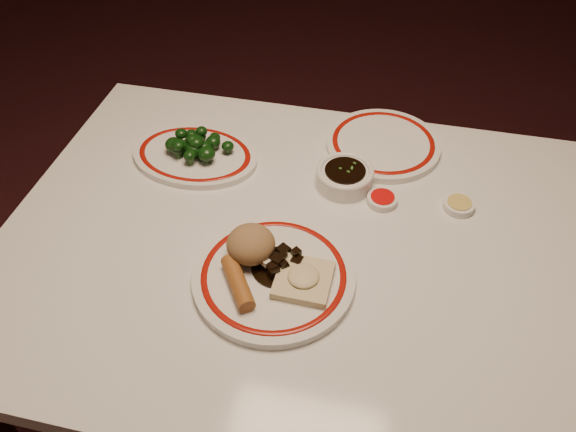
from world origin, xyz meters
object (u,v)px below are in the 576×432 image
(dining_table, at_px, (301,269))
(spring_roll, at_px, (238,283))
(rice_mound, at_px, (251,244))
(broccoli_plate, at_px, (195,155))
(stirfry_heap, at_px, (278,263))
(fried_wonton, at_px, (303,279))
(main_plate, at_px, (274,276))
(broccoli_pile, at_px, (195,144))
(soy_bowl, at_px, (345,177))

(dining_table, distance_m, spring_roll, 0.22)
(rice_mound, distance_m, broccoli_plate, 0.34)
(spring_roll, relative_size, broccoli_plate, 0.37)
(stirfry_heap, bearing_deg, fried_wonton, -26.49)
(main_plate, bearing_deg, stirfry_heap, 77.85)
(broccoli_plate, bearing_deg, broccoli_pile, 47.67)
(dining_table, distance_m, stirfry_heap, 0.15)
(rice_mound, relative_size, stirfry_heap, 0.92)
(dining_table, bearing_deg, soy_bowl, 72.65)
(broccoli_plate, bearing_deg, soy_bowl, -2.34)
(main_plate, bearing_deg, dining_table, 74.34)
(broccoli_pile, bearing_deg, stirfry_heap, -47.80)
(fried_wonton, height_order, broccoli_plate, fried_wonton)
(dining_table, xyz_separation_m, spring_roll, (-0.08, -0.15, 0.13))
(dining_table, bearing_deg, stirfry_heap, -106.36)
(dining_table, bearing_deg, spring_roll, -118.72)
(soy_bowl, bearing_deg, dining_table, -107.35)
(stirfry_heap, bearing_deg, dining_table, 73.64)
(broccoli_pile, xyz_separation_m, soy_bowl, (0.34, -0.02, -0.02))
(main_plate, relative_size, fried_wonton, 3.90)
(spring_roll, distance_m, soy_bowl, 0.36)
(dining_table, bearing_deg, broccoli_plate, 146.11)
(spring_roll, relative_size, soy_bowl, 0.93)
(rice_mound, xyz_separation_m, fried_wonton, (0.11, -0.04, -0.02))
(spring_roll, height_order, stirfry_heap, spring_roll)
(rice_mound, distance_m, stirfry_heap, 0.06)
(soy_bowl, bearing_deg, fried_wonton, -95.77)
(dining_table, relative_size, soy_bowl, 9.87)
(main_plate, xyz_separation_m, stirfry_heap, (0.00, 0.02, 0.02))
(rice_mound, height_order, fried_wonton, rice_mound)
(dining_table, height_order, fried_wonton, fried_wonton)
(rice_mound, height_order, spring_roll, rice_mound)
(main_plate, xyz_separation_m, soy_bowl, (0.09, 0.29, 0.01))
(fried_wonton, bearing_deg, dining_table, 102.61)
(spring_roll, distance_m, broccoli_pile, 0.41)
(spring_roll, relative_size, fried_wonton, 1.12)
(dining_table, distance_m, broccoli_plate, 0.36)
(dining_table, xyz_separation_m, fried_wonton, (0.03, -0.12, 0.12))
(broccoli_plate, relative_size, soy_bowl, 2.53)
(fried_wonton, xyz_separation_m, soy_bowl, (0.03, 0.30, -0.01))
(fried_wonton, bearing_deg, broccoli_plate, 135.35)
(main_plate, xyz_separation_m, broccoli_pile, (-0.26, 0.31, 0.03))
(stirfry_heap, xyz_separation_m, broccoli_plate, (-0.26, 0.29, -0.02))
(dining_table, height_order, main_plate, main_plate)
(broccoli_pile, distance_m, soy_bowl, 0.34)
(spring_roll, bearing_deg, dining_table, 28.14)
(broccoli_pile, bearing_deg, broccoli_plate, -132.33)
(spring_roll, height_order, broccoli_pile, broccoli_pile)
(main_plate, distance_m, stirfry_heap, 0.03)
(spring_roll, bearing_deg, stirfry_heap, 14.48)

